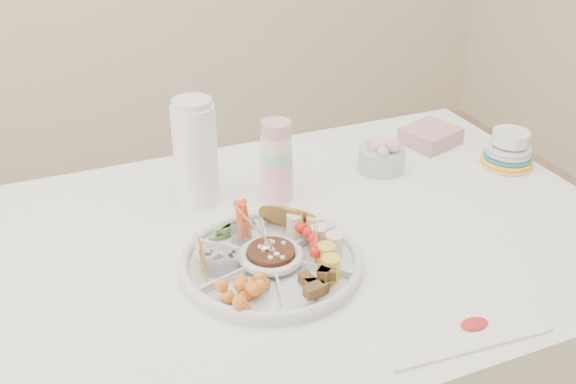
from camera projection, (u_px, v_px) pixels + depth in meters
name	position (u px, v px, depth m)	size (l,w,h in m)	color
dining_table	(296.00, 357.00, 1.66)	(1.52, 1.02, 0.76)	white
party_tray	(271.00, 259.00, 1.35)	(0.38, 0.38, 0.04)	silver
bean_dip	(271.00, 256.00, 1.34)	(0.10, 0.10, 0.04)	#32190B
tortillas	(292.00, 219.00, 1.44)	(0.09, 0.09, 0.06)	olive
carrot_cucumber	(234.00, 217.00, 1.41)	(0.11, 0.11, 0.10)	#FF4611
pita_raisins	(208.00, 256.00, 1.32)	(0.12, 0.12, 0.06)	tan
cherries	(246.00, 290.00, 1.23)	(0.12, 0.12, 0.05)	orange
granola_chunks	(312.00, 283.00, 1.25)	(0.10, 0.10, 0.04)	#52331A
banana_tomato	(332.00, 238.00, 1.35)	(0.12, 0.12, 0.10)	#F8F094
cup_stack	(276.00, 157.00, 1.56)	(0.08, 0.08, 0.23)	silver
thermos	(196.00, 151.00, 1.54)	(0.11, 0.11, 0.27)	white
flower_bowl	(382.00, 154.00, 1.73)	(0.13, 0.13, 0.09)	#ABEAD1
napkin_stack	(431.00, 136.00, 1.88)	(0.15, 0.13, 0.05)	#C99192
plate_stack	(508.00, 150.00, 1.75)	(0.14, 0.14, 0.09)	gold
placemat	(461.00, 331.00, 1.18)	(0.33, 0.11, 0.01)	silver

